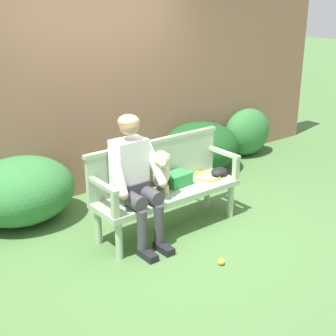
{
  "coord_description": "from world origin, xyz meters",
  "views": [
    {
      "loc": [
        -2.87,
        -3.66,
        2.42
      ],
      "look_at": [
        0.0,
        0.0,
        0.7
      ],
      "focal_mm": 51.55,
      "sensor_mm": 36.0,
      "label": 1
    }
  ],
  "objects_px": {
    "tennis_racket": "(206,176)",
    "person_seated": "(134,176)",
    "sports_bag": "(177,179)",
    "baseball_glove": "(219,172)",
    "garden_bench": "(168,196)",
    "tennis_ball": "(221,262)",
    "dog_on_bench": "(159,170)"
  },
  "relations": [
    {
      "from": "dog_on_bench",
      "to": "tennis_ball",
      "type": "xyz_separation_m",
      "value": [
        0.05,
        -0.88,
        -0.66
      ]
    },
    {
      "from": "person_seated",
      "to": "garden_bench",
      "type": "bearing_deg",
      "value": 1.81
    },
    {
      "from": "garden_bench",
      "to": "tennis_racket",
      "type": "bearing_deg",
      "value": 4.78
    },
    {
      "from": "garden_bench",
      "to": "person_seated",
      "type": "distance_m",
      "value": 0.54
    },
    {
      "from": "tennis_racket",
      "to": "sports_bag",
      "type": "relative_size",
      "value": 2.03
    },
    {
      "from": "baseball_glove",
      "to": "sports_bag",
      "type": "bearing_deg",
      "value": 161.68
    },
    {
      "from": "garden_bench",
      "to": "dog_on_bench",
      "type": "relative_size",
      "value": 3.34
    },
    {
      "from": "person_seated",
      "to": "tennis_racket",
      "type": "height_order",
      "value": "person_seated"
    },
    {
      "from": "person_seated",
      "to": "tennis_racket",
      "type": "xyz_separation_m",
      "value": [
        1.01,
        0.06,
        -0.26
      ]
    },
    {
      "from": "tennis_racket",
      "to": "person_seated",
      "type": "bearing_deg",
      "value": -176.48
    },
    {
      "from": "garden_bench",
      "to": "person_seated",
      "type": "xyz_separation_m",
      "value": [
        -0.43,
        -0.01,
        0.33
      ]
    },
    {
      "from": "sports_bag",
      "to": "tennis_ball",
      "type": "relative_size",
      "value": 4.24
    },
    {
      "from": "person_seated",
      "to": "sports_bag",
      "type": "height_order",
      "value": "person_seated"
    },
    {
      "from": "person_seated",
      "to": "baseball_glove",
      "type": "xyz_separation_m",
      "value": [
        1.15,
        -0.0,
        -0.23
      ]
    },
    {
      "from": "tennis_ball",
      "to": "baseball_glove",
      "type": "bearing_deg",
      "value": 47.97
    },
    {
      "from": "sports_bag",
      "to": "dog_on_bench",
      "type": "bearing_deg",
      "value": -170.71
    },
    {
      "from": "dog_on_bench",
      "to": "tennis_racket",
      "type": "distance_m",
      "value": 0.73
    },
    {
      "from": "baseball_glove",
      "to": "tennis_ball",
      "type": "bearing_deg",
      "value": -143.38
    },
    {
      "from": "baseball_glove",
      "to": "tennis_ball",
      "type": "relative_size",
      "value": 3.33
    },
    {
      "from": "garden_bench",
      "to": "tennis_racket",
      "type": "distance_m",
      "value": 0.59
    },
    {
      "from": "dog_on_bench",
      "to": "sports_bag",
      "type": "bearing_deg",
      "value": 9.29
    },
    {
      "from": "dog_on_bench",
      "to": "baseball_glove",
      "type": "height_order",
      "value": "dog_on_bench"
    },
    {
      "from": "person_seated",
      "to": "sports_bag",
      "type": "relative_size",
      "value": 4.72
    },
    {
      "from": "garden_bench",
      "to": "tennis_ball",
      "type": "bearing_deg",
      "value": -93.53
    },
    {
      "from": "baseball_glove",
      "to": "tennis_racket",
      "type": "bearing_deg",
      "value": 144.85
    },
    {
      "from": "tennis_racket",
      "to": "tennis_ball",
      "type": "distance_m",
      "value": 1.2
    },
    {
      "from": "sports_bag",
      "to": "person_seated",
      "type": "bearing_deg",
      "value": -173.62
    },
    {
      "from": "person_seated",
      "to": "baseball_glove",
      "type": "height_order",
      "value": "person_seated"
    },
    {
      "from": "garden_bench",
      "to": "sports_bag",
      "type": "relative_size",
      "value": 5.87
    },
    {
      "from": "garden_bench",
      "to": "baseball_glove",
      "type": "bearing_deg",
      "value": -1.13
    },
    {
      "from": "tennis_racket",
      "to": "tennis_ball",
      "type": "xyz_separation_m",
      "value": [
        -0.63,
        -0.93,
        -0.43
      ]
    },
    {
      "from": "person_seated",
      "to": "tennis_ball",
      "type": "relative_size",
      "value": 20.01
    }
  ]
}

